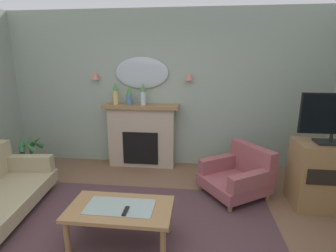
{
  "coord_description": "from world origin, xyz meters",
  "views": [
    {
      "loc": [
        0.61,
        -2.26,
        1.96
      ],
      "look_at": [
        0.2,
        1.26,
        1.05
      ],
      "focal_mm": 27.96,
      "sensor_mm": 36.0,
      "label": 1
    }
  ],
  "objects": [
    {
      "name": "potted_plant_small_fern",
      "position": [
        -2.27,
        1.76,
        0.33
      ],
      "size": [
        0.43,
        0.43,
        0.69
      ],
      "color": "brown",
      "rests_on": "ground"
    },
    {
      "name": "armchair_beside_couch",
      "position": [
        1.24,
        1.39,
        0.31
      ],
      "size": [
        1.13,
        1.12,
        0.71
      ],
      "color": "#934C51",
      "rests_on": "ground"
    },
    {
      "name": "wall_mirror",
      "position": [
        -0.4,
        2.43,
        1.71
      ],
      "size": [
        0.96,
        0.06,
        0.56
      ],
      "primitive_type": "ellipsoid",
      "color": "#B2BCC6"
    },
    {
      "name": "tv_remote",
      "position": [
        -0.09,
        0.04,
        0.45
      ],
      "size": [
        0.04,
        0.16,
        0.02
      ],
      "primitive_type": "cube",
      "color": "black",
      "rests_on": "coffee_table"
    },
    {
      "name": "tv_cabinet",
      "position": [
        2.32,
        1.18,
        0.45
      ],
      "size": [
        0.8,
        0.57,
        0.9
      ],
      "color": "olive",
      "rests_on": "ground"
    },
    {
      "name": "wall_sconce_right",
      "position": [
        0.45,
        2.38,
        1.66
      ],
      "size": [
        0.14,
        0.14,
        0.14
      ],
      "primitive_type": "cone",
      "color": "#D17066"
    },
    {
      "name": "fireplace",
      "position": [
        -0.4,
        2.29,
        0.57
      ],
      "size": [
        1.36,
        0.36,
        1.16
      ],
      "color": "tan",
      "rests_on": "ground"
    },
    {
      "name": "patterned_rug",
      "position": [
        0.0,
        0.2,
        0.01
      ],
      "size": [
        3.2,
        2.4,
        0.01
      ],
      "primitive_type": "cube",
      "color": "#4C3338",
      "rests_on": "ground"
    },
    {
      "name": "mantel_vase_centre",
      "position": [
        -0.35,
        2.26,
        1.36
      ],
      "size": [
        0.1,
        0.1,
        0.39
      ],
      "color": "silver",
      "rests_on": "fireplace"
    },
    {
      "name": "wall_sconce_left",
      "position": [
        -1.25,
        2.38,
        1.66
      ],
      "size": [
        0.14,
        0.14,
        0.14
      ],
      "primitive_type": "cone",
      "color": "#D17066"
    },
    {
      "name": "mantel_vase_right",
      "position": [
        -0.6,
        2.26,
        1.32
      ],
      "size": [
        0.11,
        0.11,
        0.34
      ],
      "color": "#4C7093",
      "rests_on": "fireplace"
    },
    {
      "name": "mantel_vase_left",
      "position": [
        -0.85,
        2.26,
        1.36
      ],
      "size": [
        0.1,
        0.1,
        0.4
      ],
      "color": "tan",
      "rests_on": "fireplace"
    },
    {
      "name": "wall_back",
      "position": [
        0.0,
        2.51,
        1.4
      ],
      "size": [
        6.74,
        0.1,
        2.8
      ],
      "primitive_type": "cube",
      "color": "#93A393",
      "rests_on": "ground"
    },
    {
      "name": "tv_flatscreen",
      "position": [
        2.32,
        1.16,
        1.25
      ],
      "size": [
        0.84,
        0.24,
        0.65
      ],
      "color": "black",
      "rests_on": "tv_cabinet"
    },
    {
      "name": "coffee_table",
      "position": [
        -0.18,
        0.12,
        0.38
      ],
      "size": [
        1.1,
        0.6,
        0.45
      ],
      "color": "olive",
      "rests_on": "ground"
    }
  ]
}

